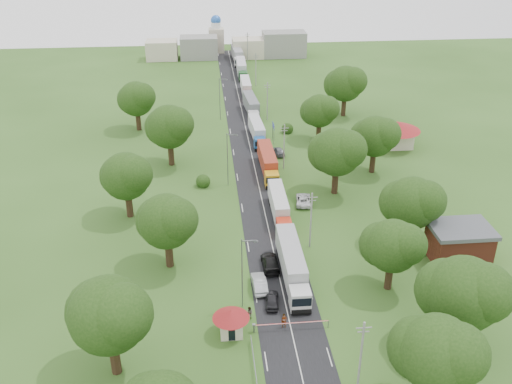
{
  "coord_description": "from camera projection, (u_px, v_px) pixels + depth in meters",
  "views": [
    {
      "loc": [
        -9.32,
        -77.77,
        45.79
      ],
      "look_at": [
        -1.29,
        5.8,
        3.0
      ],
      "focal_mm": 40.0,
      "sensor_mm": 36.0,
      "label": 1
    }
  ],
  "objects": [
    {
      "name": "tree_7",
      "position": [
        345.0,
        83.0,
        133.53
      ],
      "size": [
        9.6,
        9.6,
        12.05
      ],
      "color": "#382616",
      "rests_on": "ground"
    },
    {
      "name": "car_verge_near",
      "position": [
        303.0,
        200.0,
        96.65
      ],
      "size": [
        3.2,
        5.59,
        1.47
      ],
      "primitive_type": "imported",
      "rotation": [
        0.0,
        0.0,
        2.99
      ],
      "color": "white",
      "rests_on": "ground"
    },
    {
      "name": "road",
      "position": [
        256.0,
        172.0,
        108.3
      ],
      "size": [
        8.0,
        200.0,
        0.04
      ],
      "primitive_type": "cube",
      "color": "black",
      "rests_on": "ground"
    },
    {
      "name": "truck_4",
      "position": [
        251.0,
        106.0,
        136.99
      ],
      "size": [
        3.23,
        14.34,
        3.96
      ],
      "color": "#B4B4B4",
      "rests_on": "ground"
    },
    {
      "name": "pole_0",
      "position": [
        361.0,
        356.0,
        57.86
      ],
      "size": [
        1.6,
        0.24,
        9.0
      ],
      "color": "gray",
      "rests_on": "ground"
    },
    {
      "name": "info_sign",
      "position": [
        273.0,
        128.0,
        120.68
      ],
      "size": [
        0.12,
        3.1,
        4.1
      ],
      "color": "slate",
      "rests_on": "ground"
    },
    {
      "name": "truck_6",
      "position": [
        241.0,
        68.0,
        167.53
      ],
      "size": [
        2.9,
        14.97,
        4.14
      ],
      "color": "#205625",
      "rests_on": "ground"
    },
    {
      "name": "pole_2",
      "position": [
        284.0,
        146.0,
        107.53
      ],
      "size": [
        1.6,
        0.24,
        9.0
      ],
      "color": "gray",
      "rests_on": "ground"
    },
    {
      "name": "tree_6",
      "position": [
        320.0,
        111.0,
        120.01
      ],
      "size": [
        8.0,
        8.0,
        10.1
      ],
      "color": "#382616",
      "rests_on": "ground"
    },
    {
      "name": "car_verge_far",
      "position": [
        279.0,
        151.0,
        115.39
      ],
      "size": [
        2.28,
        4.61,
        1.51
      ],
      "primitive_type": "imported",
      "rotation": [
        0.0,
        0.0,
        3.26
      ],
      "color": "#54575B",
      "rests_on": "ground"
    },
    {
      "name": "church",
      "position": [
        216.0,
        36.0,
        192.42
      ],
      "size": [
        5.0,
        5.0,
        12.3
      ],
      "color": "beige",
      "rests_on": "ground"
    },
    {
      "name": "lamp_1",
      "position": [
        228.0,
        157.0,
        100.89
      ],
      "size": [
        2.03,
        0.22,
        10.0
      ],
      "color": "slate",
      "rests_on": "ground"
    },
    {
      "name": "house_brick",
      "position": [
        459.0,
        242.0,
        80.93
      ],
      "size": [
        8.6,
        6.6,
        5.2
      ],
      "color": "maroon",
      "rests_on": "ground"
    },
    {
      "name": "pole_3",
      "position": [
        267.0,
        100.0,
        132.36
      ],
      "size": [
        1.6,
        0.24,
        9.0
      ],
      "color": "gray",
      "rests_on": "ground"
    },
    {
      "name": "tree_12",
      "position": [
        169.0,
        126.0,
        107.95
      ],
      "size": [
        9.6,
        9.6,
        12.05
      ],
      "color": "#382616",
      "rests_on": "ground"
    },
    {
      "name": "truck_7",
      "position": [
        237.0,
        55.0,
        181.82
      ],
      "size": [
        3.22,
        15.43,
        4.26
      ],
      "color": "silver",
      "rests_on": "ground"
    },
    {
      "name": "boom_barrier",
      "position": [
        280.0,
        324.0,
        67.87
      ],
      "size": [
        9.22,
        0.35,
        1.18
      ],
      "color": "slate",
      "rests_on": "ground"
    },
    {
      "name": "tree_9",
      "position": [
        109.0,
        314.0,
        58.83
      ],
      "size": [
        9.6,
        9.6,
        12.05
      ],
      "color": "#382616",
      "rests_on": "ground"
    },
    {
      "name": "distant_town",
      "position": [
        232.0,
        47.0,
        186.59
      ],
      "size": [
        52.0,
        8.0,
        8.0
      ],
      "color": "gray",
      "rests_on": "ground"
    },
    {
      "name": "lamp_0",
      "position": [
        243.0,
        270.0,
        69.85
      ],
      "size": [
        2.03,
        0.22,
        10.0
      ],
      "color": "slate",
      "rests_on": "ground"
    },
    {
      "name": "guard_booth",
      "position": [
        231.0,
        319.0,
        66.79
      ],
      "size": [
        4.4,
        4.4,
        3.45
      ],
      "color": "beige",
      "rests_on": "ground"
    },
    {
      "name": "pedestrian_near",
      "position": [
        284.0,
        321.0,
        68.32
      ],
      "size": [
        0.71,
        0.47,
        1.93
      ],
      "primitive_type": "imported",
      "rotation": [
        0.0,
        0.0,
        -0.02
      ],
      "color": "gray",
      "rests_on": "ground"
    },
    {
      "name": "tree_3",
      "position": [
        412.0,
        202.0,
        82.03
      ],
      "size": [
        8.8,
        8.8,
        11.07
      ],
      "color": "#382616",
      "rests_on": "ground"
    },
    {
      "name": "car_lane_mid",
      "position": [
        259.0,
        283.0,
        75.33
      ],
      "size": [
        1.95,
        5.07,
        1.65
      ],
      "primitive_type": "imported",
      "rotation": [
        0.0,
        0.0,
        3.18
      ],
      "color": "#ABAFB4",
      "rests_on": "ground"
    },
    {
      "name": "tree_4",
      "position": [
        337.0,
        151.0,
        97.12
      ],
      "size": [
        9.6,
        9.6,
        12.05
      ],
      "color": "#382616",
      "rests_on": "ground"
    },
    {
      "name": "truck_1",
      "position": [
        279.0,
        206.0,
        92.11
      ],
      "size": [
        2.41,
        13.53,
        3.75
      ],
      "color": "red",
      "rests_on": "ground"
    },
    {
      "name": "truck_2",
      "position": [
        268.0,
        162.0,
        107.17
      ],
      "size": [
        2.67,
        14.71,
        4.08
      ],
      "color": "gold",
      "rests_on": "ground"
    },
    {
      "name": "tree_1",
      "position": [
        463.0,
        292.0,
        62.07
      ],
      "size": [
        9.6,
        9.6,
        12.05
      ],
      "color": "#382616",
      "rests_on": "ground"
    },
    {
      "name": "tree_0",
      "position": [
        437.0,
        352.0,
        54.74
      ],
      "size": [
        8.8,
        8.8,
        11.07
      ],
      "color": "#382616",
      "rests_on": "ground"
    },
    {
      "name": "ground",
      "position": [
        268.0,
        225.0,
        90.56
      ],
      "size": [
        260.0,
        260.0,
        0.0
      ],
      "primitive_type": "plane",
      "color": "#2C4E1A",
      "rests_on": "ground"
    },
    {
      "name": "pole_4",
      "position": [
        256.0,
        69.0,
        157.19
      ],
      "size": [
        1.6,
        0.24,
        9.0
      ],
      "color": "gray",
      "rests_on": "ground"
    },
    {
      "name": "car_lane_rear",
      "position": [
        270.0,
        263.0,
        79.67
      ],
      "size": [
        2.32,
        5.59,
        1.62
      ],
      "primitive_type": "imported",
      "rotation": [
        0.0,
        0.0,
        3.15
      ],
      "color": "black",
      "rests_on": "ground"
    },
    {
      "name": "house_cream",
      "position": [
        395.0,
        130.0,
        118.07
      ],
      "size": [
        10.08,
        10.08,
        5.8
      ],
      "color": "beige",
      "rests_on": "ground"
    },
    {
      "name": "truck_5",
      "position": [
        246.0,
        87.0,
        150.8
      ],
      "size": [
        2.42,
        13.55,
        3.76
      ],
      "color": "maroon",
      "rests_on": "ground"
    },
    {
      "name": "pole_1",
      "position": [
        311.0,
        219.0,
        82.69
      ],
      "size": [
        1.6,
        0.24,
        9.0
      ],
      "color": "gray",
      "rests_on": "ground"
    },
    {
      "name": "pole_5",
      "position": [
        247.0,
        46.0,
        182.02
      ],
      "size": [
        1.6,
        0.24,
        9.0
      ],
      "color": "gray",
      "rests_on": "ground"
    },
    {
      "name": "tree_11",
      "position": [
        126.0,
        176.0,
        89.98
      ],
      "size": [
        8.8,
        8.8,
        11.07
      ],
      "color": "#382616",
      "rests_on": "ground"
    },
    {
      "name": "truck_0",
      "position": [
        292.0,
        264.0,
        76.71
      ],
      "size": [
        2.71,
        15.58,
        4.32
      ],
      "color": "silver",
      "rests_on": "ground"
    },
    {
      "name": "tree_10",
      "position": [
        166.0,
        221.0,
        77.27
      ],
      "size": [
        8.8,
        8.8,
        11.07
      ],
      "color": "#382616",
      "rests_on": "ground"
    },
    {
      "name": "pedestrian_booth",
      "position": [
        250.0,
        313.0,
        69.78
      ],
      "size": [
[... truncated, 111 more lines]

